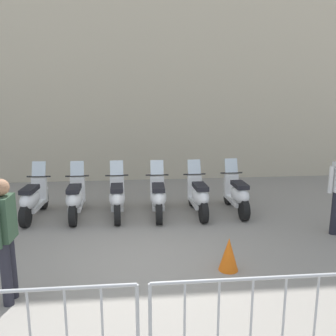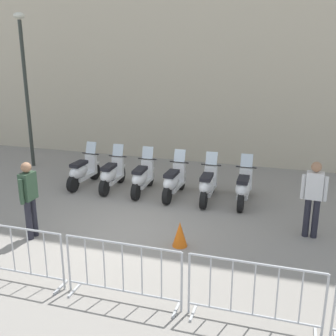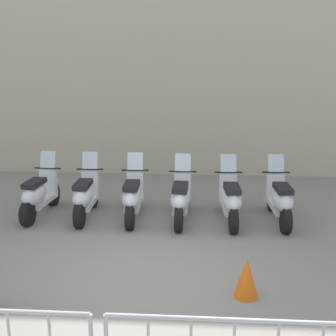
# 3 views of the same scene
# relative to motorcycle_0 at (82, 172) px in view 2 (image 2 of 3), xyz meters

# --- Properties ---
(ground_plane) EXTENTS (120.00, 120.00, 0.00)m
(ground_plane) POSITION_rel_motorcycle_0_xyz_m (1.90, -2.87, -0.45)
(ground_plane) COLOR gray
(motorcycle_0) EXTENTS (0.71, 1.71, 1.24)m
(motorcycle_0) POSITION_rel_motorcycle_0_xyz_m (0.00, 0.00, 0.00)
(motorcycle_0) COLOR black
(motorcycle_0) RESTS_ON ground
(motorcycle_1) EXTENTS (0.62, 1.72, 1.24)m
(motorcycle_1) POSITION_rel_motorcycle_0_xyz_m (0.94, -0.21, 0.00)
(motorcycle_1) COLOR black
(motorcycle_1) RESTS_ON ground
(motorcycle_2) EXTENTS (0.62, 1.72, 1.24)m
(motorcycle_2) POSITION_rel_motorcycle_0_xyz_m (1.87, -0.40, 0.00)
(motorcycle_2) COLOR black
(motorcycle_2) RESTS_ON ground
(motorcycle_3) EXTENTS (0.69, 1.71, 1.24)m
(motorcycle_3) POSITION_rel_motorcycle_0_xyz_m (2.80, -0.62, 0.00)
(motorcycle_3) COLOR black
(motorcycle_3) RESTS_ON ground
(motorcycle_4) EXTENTS (0.63, 1.72, 1.24)m
(motorcycle_4) POSITION_rel_motorcycle_0_xyz_m (3.74, -0.80, 0.00)
(motorcycle_4) COLOR black
(motorcycle_4) RESTS_ON ground
(motorcycle_5) EXTENTS (0.64, 1.72, 1.24)m
(motorcycle_5) POSITION_rel_motorcycle_0_xyz_m (4.69, -0.91, 0.00)
(motorcycle_5) COLOR black
(motorcycle_5) RESTS_ON ground
(barrier_segment_2) EXTENTS (2.00, 0.77, 1.07)m
(barrier_segment_2) POSITION_rel_motorcycle_0_xyz_m (0.41, -5.15, 0.07)
(barrier_segment_2) COLOR #B2B5B7
(barrier_segment_2) RESTS_ON ground
(barrier_segment_3) EXTENTS (2.00, 0.77, 1.07)m
(barrier_segment_3) POSITION_rel_motorcycle_0_xyz_m (2.49, -5.53, 0.07)
(barrier_segment_3) COLOR #B2B5B7
(barrier_segment_3) RESTS_ON ground
(barrier_segment_4) EXTENTS (2.00, 0.77, 1.07)m
(barrier_segment_4) POSITION_rel_motorcycle_0_xyz_m (4.57, -5.92, 0.07)
(barrier_segment_4) COLOR #B2B5B7
(barrier_segment_4) RESTS_ON ground
(street_lamp) EXTENTS (0.36, 0.36, 5.07)m
(street_lamp) POSITION_rel_motorcycle_0_xyz_m (-2.42, 1.90, 2.66)
(street_lamp) COLOR #2D332D
(street_lamp) RESTS_ON ground
(officer_near_row_end) EXTENTS (0.54, 0.30, 1.73)m
(officer_near_row_end) POSITION_rel_motorcycle_0_xyz_m (6.06, -2.71, 0.53)
(officer_near_row_end) COLOR #23232D
(officer_near_row_end) RESTS_ON ground
(officer_mid_plaza) EXTENTS (0.29, 0.54, 1.73)m
(officer_mid_plaza) POSITION_rel_motorcycle_0_xyz_m (-0.03, -3.47, 0.53)
(officer_mid_plaza) COLOR #23232D
(officer_mid_plaza) RESTS_ON ground
(traffic_cone) EXTENTS (0.32, 0.32, 0.55)m
(traffic_cone) POSITION_rel_motorcycle_0_xyz_m (3.24, -3.49, -0.18)
(traffic_cone) COLOR orange
(traffic_cone) RESTS_ON ground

